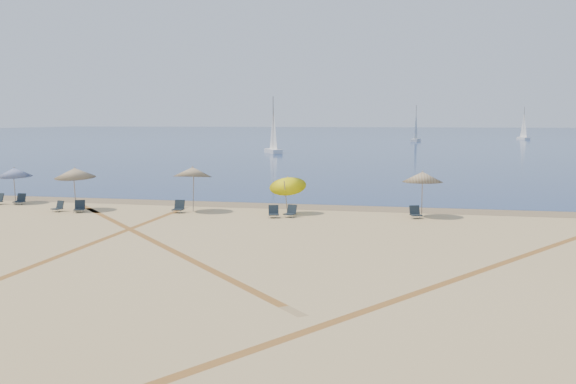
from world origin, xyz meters
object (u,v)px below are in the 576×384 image
Objects in this scene: chair_5 at (274,212)px; umbrella_1 at (75,173)px; sailboat_2 at (416,131)px; umbrella_3 at (287,182)px; umbrella_0 at (14,172)px; chair_2 at (58,207)px; umbrella_2 at (193,172)px; chair_1 at (20,200)px; chair_6 at (291,212)px; sailboat_0 at (273,136)px; sailboat_1 at (524,130)px; chair_4 at (179,207)px; chair_3 at (80,207)px; umbrella_4 at (422,177)px; chair_7 at (415,213)px.

umbrella_1 is at bearing 162.00° from chair_5.
umbrella_3 is at bearing -83.43° from sailboat_2.
umbrella_1 is 126.23m from sailboat_2.
umbrella_1 is (5.47, -2.15, 0.23)m from umbrella_0.
umbrella_0 is at bearing 165.51° from chair_2.
umbrella_2 reaches higher than chair_1.
chair_6 is 67.83m from sailboat_0.
umbrella_3 is at bearing 58.03° from chair_5.
sailboat_1 is at bearing 90.58° from chair_2.
umbrella_2 is 2.14m from chair_4.
chair_3 is 0.09× the size of sailboat_0.
sailboat_0 reaches higher than chair_4.
sailboat_0 reaches higher than chair_6.
chair_2 is 0.08× the size of sailboat_1.
chair_5 is at bearing -165.00° from umbrella_4.
chair_4 is (6.18, 0.42, -1.86)m from umbrella_1.
umbrella_4 reaches higher than umbrella_3.
sailboat_1 reaches higher than umbrella_1.
umbrella_1 is at bearing -171.06° from umbrella_2.
chair_7 is at bearing -16.06° from chair_3.
umbrella_1 is 3.59× the size of chair_4.
umbrella_0 is 2.99× the size of chair_6.
umbrella_3 is 0.99× the size of umbrella_4.
sailboat_1 is (21.69, 145.34, 0.38)m from umbrella_4.
sailboat_0 is at bearing 104.84° from umbrella_3.
sailboat_2 is (-26.57, -21.81, 0.05)m from sailboat_1.
chair_3 is 1.04× the size of chair_7.
chair_6 is (5.93, -0.94, -1.97)m from umbrella_2.
chair_6 is at bearing 20.05° from chair_2.
chair_3 is 5.64m from chair_4.
chair_3 reaches higher than chair_6.
sailboat_2 is at bearing 99.46° from chair_2.
umbrella_2 is 0.31× the size of sailboat_2.
umbrella_1 is 12.02m from chair_5.
chair_5 is 67.96m from sailboat_0.
umbrella_3 reaches higher than chair_1.
umbrella_0 reaches higher than chair_2.
umbrella_3 is 7.17m from chair_7.
umbrella_0 is 3.39× the size of chair_1.
chair_2 is at bearing -31.42° from chair_1.
umbrella_2 is 11.73m from chair_1.
chair_4 is at bearing -118.22° from sailboat_1.
umbrella_3 is 3.10× the size of chair_7.
chair_5 is (17.35, -2.38, -1.65)m from umbrella_0.
chair_1 reaches higher than chair_7.
umbrella_1 is at bearing -20.35° from chair_1.
umbrella_1 reaches higher than chair_7.
umbrella_4 is at bearing -1.23° from chair_1.
chair_6 is (6.55, -0.29, -0.02)m from chair_4.
umbrella_3 is at bearing 25.22° from chair_2.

